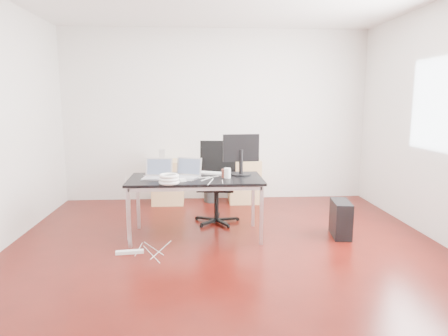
{
  "coord_description": "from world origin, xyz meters",
  "views": [
    {
      "loc": [
        -0.31,
        -4.16,
        1.65
      ],
      "look_at": [
        0.0,
        0.55,
        0.85
      ],
      "focal_mm": 32.0,
      "sensor_mm": 36.0,
      "label": 1
    }
  ],
  "objects": [
    {
      "name": "room_shell",
      "position": [
        0.04,
        0.0,
        1.4
      ],
      "size": [
        5.0,
        5.0,
        5.0
      ],
      "color": "#3A0A06",
      "rests_on": "ground"
    },
    {
      "name": "desk",
      "position": [
        -0.34,
        0.57,
        0.68
      ],
      "size": [
        1.6,
        0.8,
        0.73
      ],
      "color": "black",
      "rests_on": "ground"
    },
    {
      "name": "office_chair",
      "position": [
        -0.05,
        1.19,
        0.61
      ],
      "size": [
        0.54,
        0.56,
        1.08
      ],
      "rotation": [
        0.0,
        0.0,
        -0.14
      ],
      "color": "black",
      "rests_on": "ground"
    },
    {
      "name": "filing_cabinet_left",
      "position": [
        -0.8,
        2.23,
        0.35
      ],
      "size": [
        0.5,
        0.5,
        0.7
      ],
      "primitive_type": "cube",
      "color": "tan",
      "rests_on": "ground"
    },
    {
      "name": "filing_cabinet_right",
      "position": [
        0.44,
        2.23,
        0.35
      ],
      "size": [
        0.5,
        0.5,
        0.7
      ],
      "primitive_type": "cube",
      "color": "tan",
      "rests_on": "ground"
    },
    {
      "name": "pc_tower",
      "position": [
        1.43,
        0.45,
        0.22
      ],
      "size": [
        0.26,
        0.47,
        0.44
      ],
      "primitive_type": "cube",
      "rotation": [
        0.0,
        0.0,
        -0.14
      ],
      "color": "black",
      "rests_on": "ground"
    },
    {
      "name": "wastebasket",
      "position": [
        -0.1,
        2.25,
        0.14
      ],
      "size": [
        0.28,
        0.28,
        0.28
      ],
      "primitive_type": "cylinder",
      "rotation": [
        0.0,
        0.0,
        -0.17
      ],
      "color": "black",
      "rests_on": "ground"
    },
    {
      "name": "power_strip",
      "position": [
        -1.07,
        0.04,
        0.02
      ],
      "size": [
        0.31,
        0.1,
        0.04
      ],
      "primitive_type": "cube",
      "rotation": [
        0.0,
        0.0,
        0.12
      ],
      "color": "white",
      "rests_on": "ground"
    },
    {
      "name": "laptop_left",
      "position": [
        -0.8,
        0.58,
        0.79
      ],
      "size": [
        0.36,
        0.3,
        0.23
      ],
      "rotation": [
        0.0,
        0.0,
        -0.15
      ],
      "color": "silver",
      "rests_on": "desk"
    },
    {
      "name": "laptop_right",
      "position": [
        -0.45,
        0.6,
        0.79
      ],
      "size": [
        0.41,
        0.37,
        0.23
      ],
      "rotation": [
        0.0,
        0.0,
        -0.43
      ],
      "color": "silver",
      "rests_on": "desk"
    },
    {
      "name": "monitor",
      "position": [
        0.22,
        0.73,
        1.01
      ],
      "size": [
        0.45,
        0.26,
        0.51
      ],
      "rotation": [
        0.0,
        0.0,
        0.09
      ],
      "color": "black",
      "rests_on": "desk"
    },
    {
      "name": "keyboard",
      "position": [
        -0.12,
        0.81,
        0.74
      ],
      "size": [
        0.46,
        0.29,
        0.02
      ],
      "primitive_type": "cube",
      "rotation": [
        0.0,
        0.0,
        -0.38
      ],
      "color": "white",
      "rests_on": "desk"
    },
    {
      "name": "cup_white",
      "position": [
        0.04,
        0.54,
        0.79
      ],
      "size": [
        0.08,
        0.08,
        0.12
      ],
      "primitive_type": "cylinder",
      "rotation": [
        0.0,
        0.0,
        0.03
      ],
      "color": "white",
      "rests_on": "desk"
    },
    {
      "name": "cup_brown",
      "position": [
        0.01,
        0.58,
        0.78
      ],
      "size": [
        0.1,
        0.1,
        0.1
      ],
      "primitive_type": "cylinder",
      "rotation": [
        0.0,
        0.0,
        0.33
      ],
      "color": "maroon",
      "rests_on": "desk"
    },
    {
      "name": "cable_coil",
      "position": [
        -0.64,
        0.25,
        0.78
      ],
      "size": [
        0.24,
        0.24,
        0.11
      ],
      "rotation": [
        0.0,
        0.0,
        -0.32
      ],
      "color": "white",
      "rests_on": "desk"
    },
    {
      "name": "power_adapter",
      "position": [
        -0.49,
        0.37,
        0.74
      ],
      "size": [
        0.09,
        0.09,
        0.03
      ],
      "primitive_type": "cube",
      "rotation": [
        0.0,
        0.0,
        0.42
      ],
      "color": "white",
      "rests_on": "desk"
    },
    {
      "name": "speaker",
      "position": [
        -0.88,
        2.22,
        0.79
      ],
      "size": [
        0.09,
        0.08,
        0.18
      ],
      "primitive_type": "cube",
      "rotation": [
        0.0,
        0.0,
        0.04
      ],
      "color": "#9E9E9E",
      "rests_on": "filing_cabinet_left"
    },
    {
      "name": "navy_garment",
      "position": [
        0.5,
        2.21,
        0.74
      ],
      "size": [
        0.34,
        0.3,
        0.09
      ],
      "primitive_type": "cube",
      "rotation": [
        0.0,
        0.0,
        -0.21
      ],
      "color": "black",
      "rests_on": "filing_cabinet_right"
    }
  ]
}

